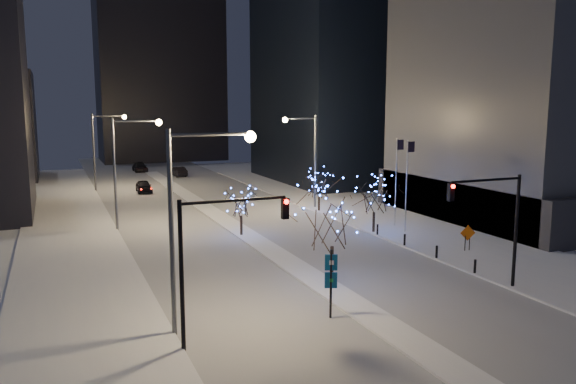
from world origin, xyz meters
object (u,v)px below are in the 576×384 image
wayfinding_sign (331,276)px  car_mid (178,172)px  construction_sign (468,235)px  street_lamp_w_mid (126,158)px  holiday_tree_plaza_near (374,196)px  car_far (140,167)px  holiday_tree_median_near (332,217)px  holiday_tree_plaza_far (319,184)px  traffic_signal_east (497,214)px  holiday_tree_median_far (241,203)px  traffic_signal_west (215,246)px  street_lamp_w_far (102,141)px  car_near (144,186)px  street_lamp_w_near (193,202)px  street_lamp_east (307,149)px

wayfinding_sign → car_mid: bearing=109.5°
car_mid → construction_sign: size_ratio=2.33×
street_lamp_w_mid → holiday_tree_plaza_near: 22.04m
construction_sign → car_far: bearing=119.9°
holiday_tree_median_near → holiday_tree_plaza_far: holiday_tree_median_near is taller
traffic_signal_east → holiday_tree_median_far: (-9.44, 19.51, -1.89)m
traffic_signal_east → holiday_tree_median_near: traffic_signal_east is taller
holiday_tree_plaza_far → construction_sign: 19.48m
holiday_tree_plaza_far → holiday_tree_median_far: bearing=-145.9°
traffic_signal_west → holiday_tree_median_near: 10.62m
street_lamp_w_far → holiday_tree_median_near: street_lamp_w_far is taller
car_mid → holiday_tree_plaza_far: size_ratio=1.03×
holiday_tree_plaza_far → car_far: bearing=105.3°
holiday_tree_median_far → construction_sign: size_ratio=2.05×
car_mid → car_near: bearing=55.4°
street_lamp_w_mid → street_lamp_w_far: size_ratio=1.00×
traffic_signal_west → holiday_tree_median_far: size_ratio=1.74×
street_lamp_w_far → holiday_tree_plaza_near: size_ratio=2.06×
street_lamp_w_far → traffic_signal_east: street_lamp_w_far is taller
street_lamp_w_far → construction_sign: street_lamp_w_far is taller
street_lamp_w_mid → traffic_signal_east: bearing=-55.5°
street_lamp_w_near → car_far: (7.44, 69.80, -5.75)m
street_lamp_east → car_far: street_lamp_east is taller
street_lamp_w_near → car_mid: bearing=78.9°
street_lamp_w_far → holiday_tree_median_near: 47.29m
street_lamp_w_mid → holiday_tree_plaza_far: size_ratio=2.25×
street_lamp_w_mid → traffic_signal_east: size_ratio=1.43×
car_mid → construction_sign: (10.52, -54.46, 0.58)m
traffic_signal_west → street_lamp_w_mid: bearing=91.1°
car_mid → construction_sign: 55.47m
traffic_signal_west → traffic_signal_east: size_ratio=1.00×
car_near → car_mid: size_ratio=0.98×
traffic_signal_east → holiday_tree_plaza_near: traffic_signal_east is taller
street_lamp_w_far → holiday_tree_median_far: (8.44, -31.49, -3.63)m
street_lamp_w_far → car_mid: bearing=43.0°
street_lamp_w_far → holiday_tree_median_near: size_ratio=1.56×
street_lamp_w_near → holiday_tree_plaza_near: 24.84m
street_lamp_east → holiday_tree_median_far: bearing=-138.1°
street_lamp_w_near → car_mid: 62.70m
holiday_tree_median_near → construction_sign: holiday_tree_median_near is taller
holiday_tree_median_near → holiday_tree_plaza_near: 15.22m
street_lamp_east → traffic_signal_east: 29.08m
car_mid → car_far: 9.71m
car_mid → holiday_tree_plaza_near: 46.79m
traffic_signal_west → holiday_tree_median_near: traffic_signal_west is taller
traffic_signal_east → street_lamp_w_far: bearing=109.3°
holiday_tree_plaza_near → street_lamp_w_mid: bearing=153.1°
construction_sign → holiday_tree_plaza_far: bearing=115.8°
holiday_tree_plaza_near → car_mid: bearing=99.1°
holiday_tree_median_near → wayfinding_sign: (-2.50, -4.71, -2.08)m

